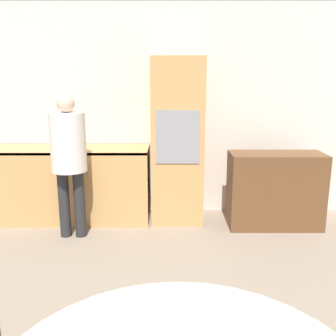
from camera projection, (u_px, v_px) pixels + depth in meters
wall_back at (167, 112)px, 4.72m from camera, size 6.86×0.05×2.60m
kitchen_counter at (53, 183)px, 4.58m from camera, size 2.37×0.60×0.90m
oven_unit at (178, 142)px, 4.47m from camera, size 0.61×0.59×1.95m
sideboard at (276, 190)px, 4.36m from camera, size 1.07×0.45×0.88m
person_standing at (69, 152)px, 3.96m from camera, size 0.37×0.37×1.55m
cup at (177, 321)px, 1.45m from camera, size 0.07×0.07×0.09m
bowl_centre at (218, 316)px, 1.51m from camera, size 0.16×0.16×0.04m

